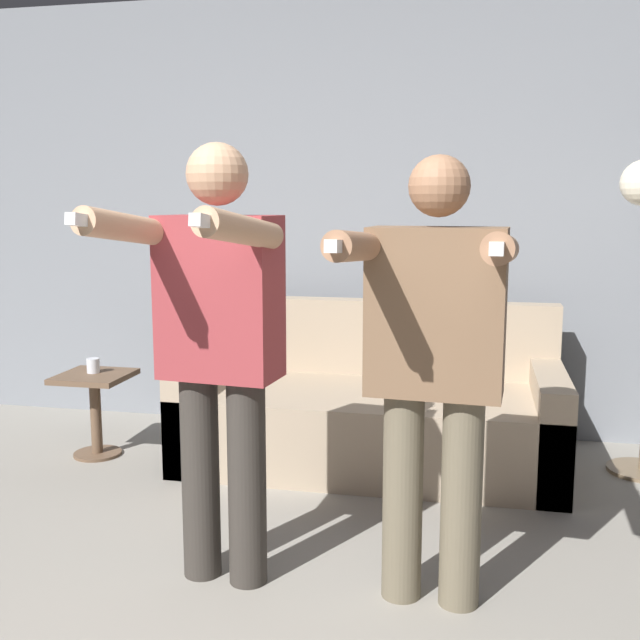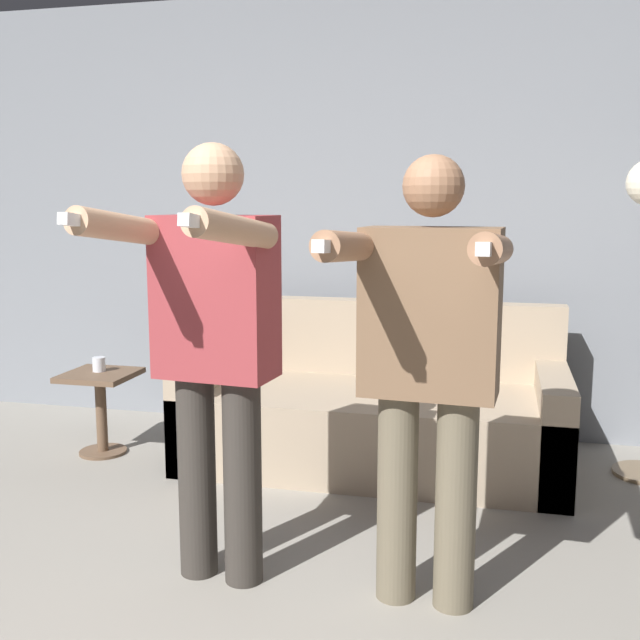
# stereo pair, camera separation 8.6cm
# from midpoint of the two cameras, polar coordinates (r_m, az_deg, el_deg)

# --- Properties ---
(wall_back) EXTENTS (10.00, 0.05, 2.60)m
(wall_back) POSITION_cam_midpoint_polar(r_m,az_deg,el_deg) (4.56, 2.43, 7.87)
(wall_back) COLOR gray
(wall_back) RESTS_ON ground_plane
(couch) EXTENTS (1.98, 0.92, 0.84)m
(couch) POSITION_cam_midpoint_polar(r_m,az_deg,el_deg) (4.05, 4.82, -7.16)
(couch) COLOR tan
(couch) RESTS_ON ground_plane
(person_left) EXTENTS (0.53, 0.71, 1.59)m
(person_left) POSITION_cam_midpoint_polar(r_m,az_deg,el_deg) (2.67, -7.20, -1.22)
(person_left) COLOR #38332D
(person_left) RESTS_ON ground_plane
(person_right) EXTENTS (0.55, 0.70, 1.54)m
(person_right) POSITION_cam_midpoint_polar(r_m,az_deg,el_deg) (2.51, 9.24, -2.57)
(person_right) COLOR #6B604C
(person_right) RESTS_ON ground_plane
(cat) EXTENTS (0.47, 0.12, 0.16)m
(cat) POSITION_cam_midpoint_polar(r_m,az_deg,el_deg) (4.24, 8.68, 2.33)
(cat) COLOR silver
(cat) RESTS_ON couch
(side_table) EXTENTS (0.37, 0.37, 0.46)m
(side_table) POSITION_cam_midpoint_polar(r_m,az_deg,el_deg) (4.31, -15.83, -5.65)
(side_table) COLOR brown
(side_table) RESTS_ON ground_plane
(cup) EXTENTS (0.07, 0.07, 0.08)m
(cup) POSITION_cam_midpoint_polar(r_m,az_deg,el_deg) (4.30, -15.94, -3.26)
(cup) COLOR silver
(cup) RESTS_ON side_table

